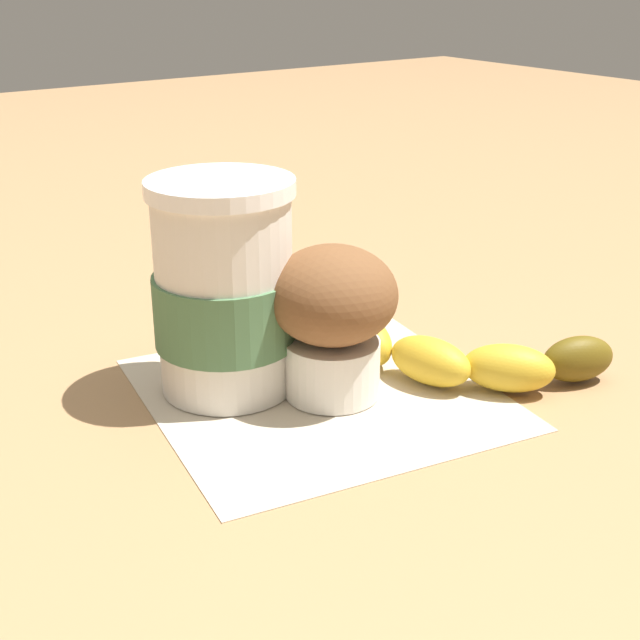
% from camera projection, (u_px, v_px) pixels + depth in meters
% --- Properties ---
extents(ground_plane, '(3.00, 3.00, 0.00)m').
position_uv_depth(ground_plane, '(320.00, 394.00, 0.58)').
color(ground_plane, '#A87C51').
extents(paper_napkin, '(0.25, 0.25, 0.00)m').
position_uv_depth(paper_napkin, '(320.00, 393.00, 0.58)').
color(paper_napkin, beige).
rests_on(paper_napkin, ground_plane).
extents(coffee_cup, '(0.09, 0.09, 0.14)m').
position_uv_depth(coffee_cup, '(225.00, 292.00, 0.57)').
color(coffee_cup, silver).
rests_on(coffee_cup, paper_napkin).
extents(muffin, '(0.08, 0.08, 0.10)m').
position_uv_depth(muffin, '(332.00, 314.00, 0.56)').
color(muffin, white).
rests_on(muffin, paper_napkin).
extents(banana, '(0.14, 0.15, 0.03)m').
position_uv_depth(banana, '(470.00, 358.00, 0.59)').
color(banana, gold).
rests_on(banana, paper_napkin).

